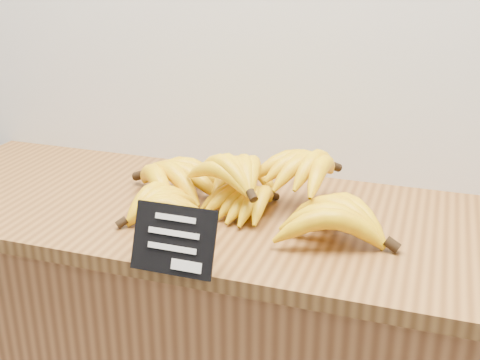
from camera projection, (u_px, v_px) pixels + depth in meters
counter_top at (248, 218)px, 1.26m from camera, size 1.58×0.54×0.03m
chalkboard_sign at (174, 240)px, 1.01m from camera, size 0.15×0.05×0.11m
banana_pile at (245, 191)px, 1.23m from camera, size 0.60×0.40×0.12m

